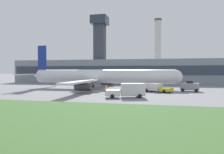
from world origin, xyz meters
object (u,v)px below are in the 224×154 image
Objects in this scene: ground_crew_person at (106,90)px; pushback_tug at (190,87)px; fuel_truck at (128,91)px; airplane at (101,77)px; baggage_truck at (156,87)px.

pushback_tug is at bearing 30.41° from ground_crew_person.
fuel_truck is 6.29m from ground_crew_person.
baggage_truck is at bearing -17.68° from airplane.
ground_crew_person is (-4.78, 4.06, -0.30)m from fuel_truck.
ground_crew_person is at bearing -142.73° from baggage_truck.
fuel_truck reaches higher than baggage_truck.
airplane reaches higher than fuel_truck.
baggage_truck is 11.60m from fuel_truck.
pushback_tug is 7.45m from baggage_truck.
baggage_truck is at bearing 69.21° from fuel_truck.
pushback_tug is 0.62× the size of fuel_truck.
airplane is 13.97m from baggage_truck.
pushback_tug is (20.16, -1.64, -1.92)m from airplane.
ground_crew_person is (-8.90, -6.77, -0.06)m from baggage_truck.
airplane is 17.64m from fuel_truck.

